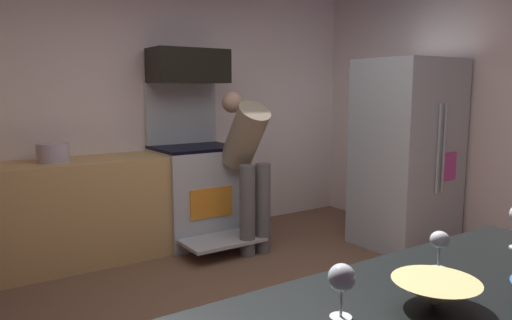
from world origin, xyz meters
The scene contains 10 objects.
wall_back centered at (0.00, 2.34, 1.30)m, with size 5.20×0.12×2.60m, color silver.
lower_cabinet_run centered at (-0.90, 1.98, 0.45)m, with size 2.40×0.60×0.90m, color tan.
oven_range centered at (0.40, 1.97, 0.51)m, with size 0.76×1.05×1.56m.
microwave centered at (0.40, 2.06, 1.72)m, with size 0.74×0.38×0.33m, color black.
refrigerator centered at (2.03, 0.75, 0.89)m, with size 0.83×0.76×1.78m.
person_cook centered at (0.66, 1.43, 0.87)m, with size 0.31×0.61×1.48m.
mixing_bowl_prep centered at (-0.58, -1.46, 0.94)m, with size 0.24×0.24×0.07m, color #E3C87C.
wine_glass_near centered at (-0.85, -1.37, 1.01)m, with size 0.07×0.07×0.15m.
wine_glass_far centered at (-0.34, -1.30, 1.00)m, with size 0.06×0.06×0.13m.
stock_pot centered at (-0.90, 1.98, 0.98)m, with size 0.26×0.26×0.16m, color #BFB1C3.
Camera 1 is at (-1.71, -2.25, 1.50)m, focal length 33.92 mm.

